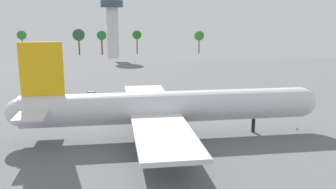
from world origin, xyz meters
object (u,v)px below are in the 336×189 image
catering_truck (261,101)px  pushback_tractor (90,96)px  control_tower (112,24)px  maintenance_van (204,94)px  safety_cone_nose (297,128)px  cargo_airplane (167,107)px

catering_truck → pushback_tractor: bearing=163.7°
control_tower → maintenance_van: bearing=-76.8°
pushback_tractor → safety_cone_nose: pushback_tractor is taller
pushback_tractor → safety_cone_nose: (43.17, -33.66, -0.85)m
maintenance_van → safety_cone_nose: bearing=-69.6°
cargo_airplane → catering_truck: (27.81, 20.88, -4.56)m
pushback_tractor → maintenance_van: 31.65m
pushback_tractor → control_tower: control_tower is taller
cargo_airplane → safety_cone_nose: cargo_airplane is taller
cargo_airplane → control_tower: (-9.36, 136.05, 12.79)m
catering_truck → safety_cone_nose: bearing=-92.8°
catering_truck → control_tower: size_ratio=0.17×
catering_truck → maintenance_van: (-12.65, 10.52, 0.01)m
pushback_tractor → maintenance_van: bearing=-4.3°
catering_truck → maintenance_van: size_ratio=1.01×
catering_truck → pushback_tractor: (-44.20, 12.90, 0.00)m
maintenance_van → cargo_airplane: bearing=-115.8°
safety_cone_nose → pushback_tractor: bearing=142.1°
safety_cone_nose → control_tower: bearing=104.9°
maintenance_van → safety_cone_nose: (11.61, -31.27, -0.86)m
maintenance_van → control_tower: (-24.52, 104.65, 17.34)m
maintenance_van → control_tower: bearing=103.2°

